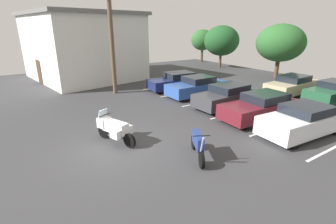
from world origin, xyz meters
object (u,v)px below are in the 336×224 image
Objects in this scene: car_blue at (198,87)px; car_far_green at (334,92)px; car_navy at (176,81)px; car_white at (303,120)px; car_maroon at (260,107)px; car_charcoal at (227,96)px; motorcycle_touring at (114,128)px; motorcycle_second at (198,144)px; car_far_champagne at (292,85)px; utility_pole at (112,40)px.

car_blue is 1.07× the size of car_far_green.
car_white is (10.53, -0.02, 0.02)m from car_navy.
car_navy is 0.95× the size of car_maroon.
motorcycle_touring is at bearing -83.11° from car_charcoal.
car_far_champagne is at bearing 106.63° from motorcycle_second.
utility_pole is at bearing -154.34° from car_maroon.
car_navy is 0.58× the size of utility_pole.
car_far_champagne is (-3.56, 11.91, 0.15)m from motorcycle_second.
motorcycle_second is 0.43× the size of car_charcoal.
car_white reaches higher than motorcycle_touring.
car_navy is at bearing 129.99° from motorcycle_touring.
car_white is at bearing 80.35° from motorcycle_second.
car_far_green reaches higher than motorcycle_touring.
car_far_green is at bearing 37.89° from car_navy.
car_far_champagne is at bearing 55.08° from utility_pole.
motorcycle_touring is at bearing -98.70° from car_far_green.
motorcycle_touring is 0.46× the size of car_maroon.
car_navy is 0.99× the size of car_white.
motorcycle_second is 0.40× the size of car_maroon.
car_navy is 5.84m from utility_pole.
car_far_green is (-0.86, 12.35, 0.14)m from motorcycle_second.
motorcycle_second is at bearing -30.11° from car_navy.
car_far_champagne is at bearing 85.72° from car_charcoal.
car_far_champagne reaches higher than motorcycle_second.
motorcycle_touring is 7.99m from car_maroon.
car_navy is 10.53m from car_white.
car_navy is at bearing -179.33° from car_charcoal.
car_charcoal is at bearing 125.61° from motorcycle_second.
car_far_champagne is at bearing 91.93° from motorcycle_touring.
car_maroon reaches higher than motorcycle_second.
utility_pole reaches higher than motorcycle_second.
motorcycle_second is (3.08, 2.20, -0.09)m from motorcycle_touring.
car_navy is 11.06m from car_far_green.
car_far_green is at bearing 64.77° from car_charcoal.
utility_pole reaches higher than car_navy.
car_far_green reaches higher than car_charcoal.
car_far_champagne reaches higher than car_charcoal.
car_navy is 0.95× the size of car_blue.
car_white is 7.05m from car_far_green.
motorcycle_touring is 0.46× the size of car_far_champagne.
car_far_champagne is 0.62× the size of utility_pole.
car_blue is 1.00× the size of car_maroon.
car_white is (0.94, 5.54, 0.13)m from motorcycle_second.
car_far_champagne is (3.61, 6.09, 0.03)m from car_blue.
motorcycle_second is at bearing -39.09° from car_blue.
car_navy is at bearing 70.73° from utility_pole.
motorcycle_second is at bearing -73.37° from car_far_champagne.
utility_pole reaches higher than car_charcoal.
utility_pole reaches higher than car_blue.
car_maroon is at bearing -95.49° from car_far_green.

